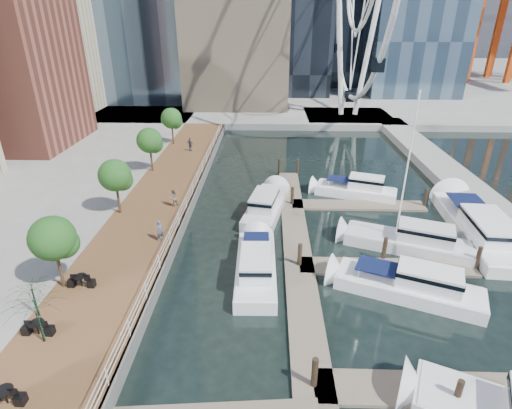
{
  "coord_description": "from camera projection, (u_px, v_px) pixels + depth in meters",
  "views": [
    {
      "loc": [
        0.76,
        -15.27,
        15.58
      ],
      "look_at": [
        -0.1,
        11.66,
        3.0
      ],
      "focal_mm": 28.0,
      "sensor_mm": 36.0,
      "label": 1
    }
  ],
  "objects": [
    {
      "name": "cafe_tables",
      "position": [
        23.0,
        359.0,
        18.35
      ],
      "size": [
        2.5,
        13.7,
        0.74
      ],
      "color": "black",
      "rests_on": "ground"
    },
    {
      "name": "floating_docks",
      "position": [
        366.0,
        247.0,
        29.04
      ],
      "size": [
        16.0,
        34.0,
        2.6
      ],
      "color": "#6D6051",
      "rests_on": "ground"
    },
    {
      "name": "pedestrian_mid",
      "position": [
        173.0,
        198.0,
        33.8
      ],
      "size": [
        0.97,
        0.99,
        1.6
      ],
      "primitive_type": "imported",
      "rotation": [
        0.0,
        0.0,
        -2.27
      ],
      "color": "gray",
      "rests_on": "boardwalk"
    },
    {
      "name": "railing",
      "position": [
        186.0,
        203.0,
        33.55
      ],
      "size": [
        0.1,
        60.0,
        1.05
      ],
      "primitive_type": null,
      "color": "white",
      "rests_on": "boardwalk"
    },
    {
      "name": "ground",
      "position": [
        251.0,
        354.0,
        20.44
      ],
      "size": [
        520.0,
        520.0,
        0.0
      ],
      "primitive_type": "plane",
      "color": "black",
      "rests_on": "ground"
    },
    {
      "name": "seawall",
      "position": [
        188.0,
        214.0,
        33.98
      ],
      "size": [
        0.25,
        60.0,
        1.0
      ],
      "primitive_type": "cube",
      "color": "#595954",
      "rests_on": "ground"
    },
    {
      "name": "pier",
      "position": [
        347.0,
        118.0,
        66.92
      ],
      "size": [
        14.0,
        12.0,
        1.0
      ],
      "primitive_type": "cube",
      "color": "gray",
      "rests_on": "ground"
    },
    {
      "name": "yacht_foreground",
      "position": [
        407.0,
        295.0,
        24.81
      ],
      "size": [
        9.8,
        5.96,
        2.15
      ],
      "primitive_type": null,
      "rotation": [
        0.0,
        0.0,
        1.18
      ],
      "color": "white",
      "rests_on": "ground"
    },
    {
      "name": "street_trees",
      "position": [
        115.0,
        175.0,
        31.63
      ],
      "size": [
        2.6,
        42.6,
        4.6
      ],
      "color": "#3F2B1C",
      "rests_on": "ground"
    },
    {
      "name": "moored_yachts",
      "position": [
        395.0,
        248.0,
        29.8
      ],
      "size": [
        21.43,
        29.82,
        11.5
      ],
      "color": "silver",
      "rests_on": "ground"
    },
    {
      "name": "boardwalk",
      "position": [
        153.0,
        213.0,
        34.07
      ],
      "size": [
        6.0,
        60.0,
        1.0
      ],
      "primitive_type": "cube",
      "color": "brown",
      "rests_on": "ground"
    },
    {
      "name": "land_far",
      "position": [
        267.0,
        77.0,
        112.6
      ],
      "size": [
        200.0,
        114.0,
        1.0
      ],
      "primitive_type": "cube",
      "color": "gray",
      "rests_on": "ground"
    },
    {
      "name": "breakwater",
      "position": [
        471.0,
        194.0,
        37.76
      ],
      "size": [
        4.0,
        60.0,
        1.0
      ],
      "primitive_type": "cube",
      "color": "gray",
      "rests_on": "ground"
    },
    {
      "name": "pedestrian_far",
      "position": [
        190.0,
        144.0,
        48.14
      ],
      "size": [
        1.01,
        0.78,
        1.6
      ],
      "primitive_type": "imported",
      "rotation": [
        0.0,
        0.0,
        2.66
      ],
      "color": "#383C47",
      "rests_on": "boardwalk"
    },
    {
      "name": "pedestrian_near",
      "position": [
        160.0,
        231.0,
        28.61
      ],
      "size": [
        0.64,
        0.68,
        1.56
      ],
      "primitive_type": "imported",
      "rotation": [
        0.0,
        0.0,
        0.9
      ],
      "color": "#52536D",
      "rests_on": "boardwalk"
    }
  ]
}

